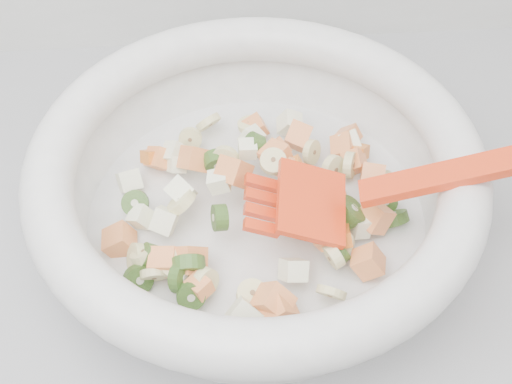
{
  "coord_description": "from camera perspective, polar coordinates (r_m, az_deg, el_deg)",
  "views": [
    {
      "loc": [
        -0.2,
        1.04,
        1.41
      ],
      "look_at": [
        -0.17,
        1.45,
        0.95
      ],
      "focal_mm": 50.0,
      "sensor_mm": 36.0,
      "label": 1
    }
  ],
  "objects": [
    {
      "name": "mixing_bowl",
      "position": [
        0.61,
        0.07,
        0.66
      ],
      "size": [
        0.5,
        0.39,
        0.16
      ],
      "color": "white",
      "rests_on": "counter"
    }
  ]
}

